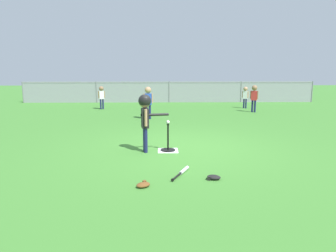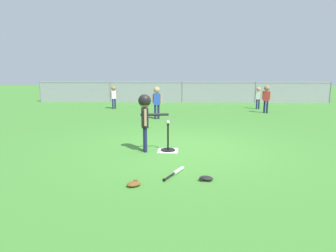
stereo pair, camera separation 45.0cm
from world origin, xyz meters
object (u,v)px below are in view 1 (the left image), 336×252
fielder_near_left (254,95)px  spare_bat_silver (183,171)px  fielder_deep_left (245,94)px  batter_child (145,111)px  glove_near_bats (214,177)px  baseball_on_tee (168,122)px  glove_by_plate (143,185)px  fielder_deep_center (102,94)px  fielder_near_right (148,98)px  batting_tee (168,147)px

fielder_near_left → spare_bat_silver: bearing=-115.0°
fielder_near_left → fielder_deep_left: bearing=89.8°
batter_child → glove_near_bats: batter_child is taller
baseball_on_tee → glove_by_plate: bearing=-101.5°
fielder_deep_left → fielder_near_left: bearing=-90.2°
fielder_near_left → fielder_deep_left: size_ratio=1.14×
fielder_deep_center → spare_bat_silver: fielder_deep_center is taller
baseball_on_tee → fielder_near_right: bearing=97.8°
batting_tee → fielder_near_right: 4.50m
batting_tee → fielder_deep_center: size_ratio=0.57×
glove_by_plate → fielder_near_left: bearing=63.0°
batter_child → glove_by_plate: 2.18m
fielder_deep_left → glove_near_bats: fielder_deep_left is taller
batting_tee → glove_by_plate: size_ratio=2.20×
batter_child → fielder_deep_left: batter_child is taller
spare_bat_silver → batting_tee: bearing=98.2°
batting_tee → baseball_on_tee: 0.55m
batter_child → fielder_near_left: batter_child is taller
batter_child → spare_bat_silver: batter_child is taller
batting_tee → batter_child: batter_child is taller
batting_tee → glove_by_plate: 2.14m
fielder_deep_left → spare_bat_silver: bearing=-111.6°
baseball_on_tee → glove_by_plate: size_ratio=0.27×
batting_tee → glove_near_bats: bearing=-69.0°
glove_by_plate → glove_near_bats: size_ratio=1.04×
baseball_on_tee → batter_child: batter_child is taller
baseball_on_tee → fielder_near_right: fielder_near_right is taller
fielder_deep_center → glove_by_plate: size_ratio=3.84×
fielder_near_right → glove_near_bats: 6.38m
batting_tee → batter_child: bearing=-169.9°
batting_tee → fielder_deep_left: (3.78, 7.51, 0.56)m
fielder_deep_center → fielder_deep_left: fielder_deep_center is taller
fielder_deep_center → fielder_deep_left: size_ratio=1.04×
fielder_near_left → batter_child: bearing=-124.3°
batting_tee → fielder_deep_center: bearing=111.2°
fielder_deep_center → glove_by_plate: (2.41, -9.43, -0.64)m
fielder_near_left → spare_bat_silver: size_ratio=1.74×
baseball_on_tee → fielder_deep_left: (3.78, 7.51, 0.01)m
fielder_deep_left → glove_by_plate: bearing=-113.6°
glove_by_plate → glove_near_bats: (1.12, 0.30, 0.00)m
fielder_deep_left → fielder_deep_center: bearing=-178.4°
spare_bat_silver → batter_child: bearing=116.5°
fielder_near_right → fielder_near_left: 4.72m
spare_bat_silver → glove_near_bats: bearing=-33.1°
batting_tee → batter_child: 0.94m
batter_child → glove_by_plate: batter_child is taller
fielder_deep_center → spare_bat_silver: 9.35m
fielder_near_right → spare_bat_silver: (0.82, -5.90, -0.72)m
baseball_on_tee → fielder_near_right: 4.45m
fielder_deep_center → batting_tee: bearing=-68.8°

